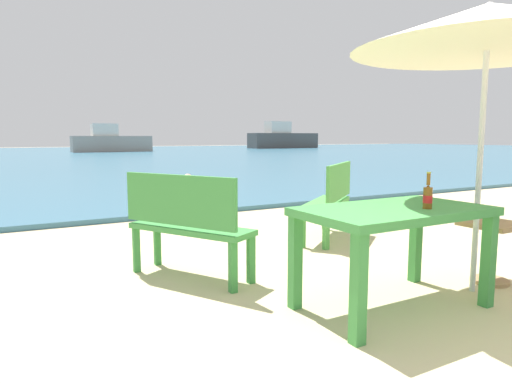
{
  "coord_description": "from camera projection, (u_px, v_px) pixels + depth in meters",
  "views": [
    {
      "loc": [
        -2.88,
        -1.75,
        1.27
      ],
      "look_at": [
        -0.2,
        3.0,
        0.6
      ],
      "focal_mm": 31.43,
      "sensor_mm": 36.0,
      "label": 1
    }
  ],
  "objects": [
    {
      "name": "ground_plane",
      "position": [
        496.0,
        323.0,
        3.08
      ],
      "size": [
        120.0,
        120.0,
        0.0
      ],
      "primitive_type": "plane",
      "color": "beige"
    },
    {
      "name": "sea_water",
      "position": [
        55.0,
        156.0,
        29.01
      ],
      "size": [
        120.0,
        50.0,
        0.08
      ],
      "primitive_type": "cube",
      "color": "#386B84",
      "rests_on": "ground_plane"
    },
    {
      "name": "picnic_table_green",
      "position": [
        394.0,
        222.0,
        3.29
      ],
      "size": [
        1.4,
        0.8,
        0.76
      ],
      "color": "#3D8C42",
      "rests_on": "ground_plane"
    },
    {
      "name": "beer_bottle_amber",
      "position": [
        428.0,
        196.0,
        3.2
      ],
      "size": [
        0.07,
        0.07,
        0.26
      ],
      "color": "brown",
      "rests_on": "picnic_table_green"
    },
    {
      "name": "patio_umbrella",
      "position": [
        488.0,
        27.0,
        3.47
      ],
      "size": [
        2.1,
        2.1,
        2.3
      ],
      "color": "silver",
      "rests_on": "ground_plane"
    },
    {
      "name": "side_table_wood",
      "position": [
        492.0,
        243.0,
        3.89
      ],
      "size": [
        0.44,
        0.44,
        0.54
      ],
      "color": "#9E7A51",
      "rests_on": "ground_plane"
    },
    {
      "name": "bench_green_left",
      "position": [
        186.0,
        220.0,
        3.96
      ],
      "size": [
        0.9,
        1.22,
        0.95
      ],
      "color": "#3D8C42",
      "rests_on": "ground_plane"
    },
    {
      "name": "bench_green_right",
      "position": [
        332.0,
        196.0,
        5.56
      ],
      "size": [
        1.17,
        1.02,
        0.95
      ],
      "color": "#4C9E47",
      "rests_on": "ground_plane"
    },
    {
      "name": "swimmer_person",
      "position": [
        188.0,
        185.0,
        9.6
      ],
      "size": [
        0.34,
        0.34,
        0.41
      ],
      "color": "tan",
      "rests_on": "sea_water"
    },
    {
      "name": "boat_cargo_ship",
      "position": [
        282.0,
        139.0,
        48.48
      ],
      "size": [
        7.79,
        2.12,
        2.83
      ],
      "color": "#4C4C4C",
      "rests_on": "sea_water"
    },
    {
      "name": "boat_barge",
      "position": [
        111.0,
        142.0,
        36.38
      ],
      "size": [
        6.2,
        1.69,
        2.25
      ],
      "color": "gray",
      "rests_on": "sea_water"
    }
  ]
}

